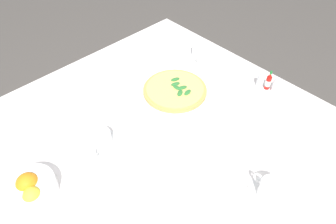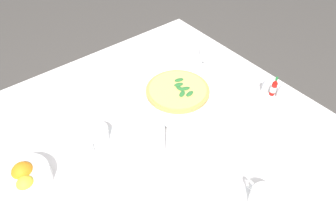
# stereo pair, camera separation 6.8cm
# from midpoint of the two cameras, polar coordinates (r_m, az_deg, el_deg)

# --- Properties ---
(dining_table) EXTENTS (1.15, 1.15, 0.74)m
(dining_table) POSITION_cam_midpoint_polar(r_m,az_deg,el_deg) (1.11, -3.15, -9.65)
(dining_table) COLOR white
(dining_table) RESTS_ON ground_plane
(pizza_plate) EXTENTS (0.35, 0.35, 0.02)m
(pizza_plate) POSITION_cam_midpoint_polar(r_m,az_deg,el_deg) (1.15, -0.39, 3.64)
(pizza_plate) COLOR white
(pizza_plate) RESTS_ON dining_table
(pizza) EXTENTS (0.24, 0.24, 0.02)m
(pizza) POSITION_cam_midpoint_polar(r_m,az_deg,el_deg) (1.14, -0.37, 4.17)
(pizza) COLOR tan
(pizza) RESTS_ON pizza_plate
(coffee_cup_near_left) EXTENTS (0.13, 0.13, 0.06)m
(coffee_cup_near_left) POSITION_cam_midpoint_polar(r_m,az_deg,el_deg) (0.90, 16.79, -14.23)
(coffee_cup_near_left) COLOR white
(coffee_cup_near_left) RESTS_ON dining_table
(coffee_cup_far_left) EXTENTS (0.13, 0.13, 0.06)m
(coffee_cup_far_left) POSITION_cam_midpoint_polar(r_m,az_deg,el_deg) (1.01, -14.63, -5.24)
(coffee_cup_far_left) COLOR white
(coffee_cup_far_left) RESTS_ON dining_table
(coffee_cup_center_back) EXTENTS (0.13, 0.13, 0.06)m
(coffee_cup_center_back) POSITION_cam_midpoint_polar(r_m,az_deg,el_deg) (1.34, 4.66, 11.13)
(coffee_cup_center_back) COLOR white
(coffee_cup_center_back) RESTS_ON dining_table
(water_glass_far_right) EXTENTS (0.08, 0.08, 0.13)m
(water_glass_far_right) POSITION_cam_midpoint_polar(r_m,az_deg,el_deg) (0.92, -4.05, -6.38)
(water_glass_far_right) COLOR white
(water_glass_far_right) RESTS_ON dining_table
(citrus_bowl) EXTENTS (0.15, 0.15, 0.07)m
(citrus_bowl) POSITION_cam_midpoint_polar(r_m,az_deg,el_deg) (0.97, -26.44, -12.91)
(citrus_bowl) COLOR white
(citrus_bowl) RESTS_ON dining_table
(hot_sauce_bottle) EXTENTS (0.02, 0.02, 0.08)m
(hot_sauce_bottle) POSITION_cam_midpoint_polar(r_m,az_deg,el_deg) (1.22, 16.80, 5.46)
(hot_sauce_bottle) COLOR #B7140F
(hot_sauce_bottle) RESTS_ON dining_table
(salt_shaker) EXTENTS (0.03, 0.03, 0.06)m
(salt_shaker) POSITION_cam_midpoint_polar(r_m,az_deg,el_deg) (1.23, 15.39, 5.58)
(salt_shaker) COLOR white
(salt_shaker) RESTS_ON dining_table
(pepper_shaker) EXTENTS (0.03, 0.03, 0.06)m
(pepper_shaker) POSITION_cam_midpoint_polar(r_m,az_deg,el_deg) (1.22, 18.04, 4.70)
(pepper_shaker) COLOR white
(pepper_shaker) RESTS_ON dining_table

